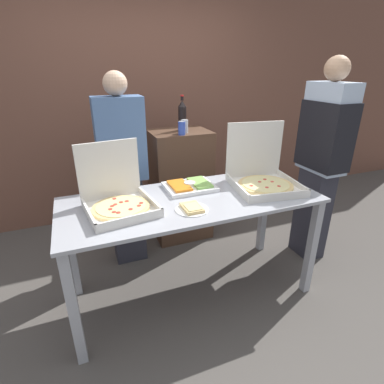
{
  "coord_description": "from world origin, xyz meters",
  "views": [
    {
      "loc": [
        -0.73,
        -1.84,
        1.74
      ],
      "look_at": [
        0.0,
        0.0,
        0.9
      ],
      "focal_mm": 28.0,
      "sensor_mm": 36.0,
      "label": 1
    }
  ],
  "objects_px": {
    "person_guest_cap": "(123,171)",
    "paper_plate_front_left": "(192,208)",
    "soda_bottle": "(182,115)",
    "soda_can_colored": "(182,128)",
    "veggie_tray": "(190,186)",
    "pizza_box_far_left": "(262,176)",
    "person_server_vest": "(322,153)",
    "pizza_box_near_right": "(118,198)",
    "soda_can_silver": "(185,126)"
  },
  "relations": [
    {
      "from": "pizza_box_far_left",
      "to": "soda_can_silver",
      "type": "height_order",
      "value": "pizza_box_far_left"
    },
    {
      "from": "paper_plate_front_left",
      "to": "person_server_vest",
      "type": "relative_size",
      "value": 0.12
    },
    {
      "from": "soda_can_colored",
      "to": "veggie_tray",
      "type": "bearing_deg",
      "value": -104.2
    },
    {
      "from": "paper_plate_front_left",
      "to": "soda_can_silver",
      "type": "distance_m",
      "value": 1.11
    },
    {
      "from": "pizza_box_near_right",
      "to": "veggie_tray",
      "type": "bearing_deg",
      "value": 7.2
    },
    {
      "from": "pizza_box_near_right",
      "to": "soda_bottle",
      "type": "bearing_deg",
      "value": 41.77
    },
    {
      "from": "pizza_box_near_right",
      "to": "person_guest_cap",
      "type": "bearing_deg",
      "value": 70.03
    },
    {
      "from": "paper_plate_front_left",
      "to": "soda_can_colored",
      "type": "bearing_deg",
      "value": 73.99
    },
    {
      "from": "pizza_box_far_left",
      "to": "paper_plate_front_left",
      "type": "bearing_deg",
      "value": -155.38
    },
    {
      "from": "paper_plate_front_left",
      "to": "soda_can_silver",
      "type": "xyz_separation_m",
      "value": [
        0.32,
        1.01,
        0.35
      ]
    },
    {
      "from": "paper_plate_front_left",
      "to": "person_server_vest",
      "type": "height_order",
      "value": "person_server_vest"
    },
    {
      "from": "soda_can_colored",
      "to": "person_guest_cap",
      "type": "relative_size",
      "value": 0.07
    },
    {
      "from": "veggie_tray",
      "to": "soda_bottle",
      "type": "bearing_deg",
      "value": 73.8
    },
    {
      "from": "paper_plate_front_left",
      "to": "soda_bottle",
      "type": "height_order",
      "value": "soda_bottle"
    },
    {
      "from": "soda_bottle",
      "to": "person_server_vest",
      "type": "bearing_deg",
      "value": -40.42
    },
    {
      "from": "person_server_vest",
      "to": "soda_can_silver",
      "type": "bearing_deg",
      "value": 54.57
    },
    {
      "from": "pizza_box_far_left",
      "to": "pizza_box_near_right",
      "type": "height_order",
      "value": "pizza_box_far_left"
    },
    {
      "from": "soda_can_colored",
      "to": "pizza_box_near_right",
      "type": "bearing_deg",
      "value": -134.57
    },
    {
      "from": "soda_bottle",
      "to": "soda_can_colored",
      "type": "height_order",
      "value": "soda_bottle"
    },
    {
      "from": "veggie_tray",
      "to": "person_guest_cap",
      "type": "relative_size",
      "value": 0.22
    },
    {
      "from": "pizza_box_far_left",
      "to": "soda_can_colored",
      "type": "bearing_deg",
      "value": 127.6
    },
    {
      "from": "soda_bottle",
      "to": "soda_can_colored",
      "type": "distance_m",
      "value": 0.23
    },
    {
      "from": "soda_can_colored",
      "to": "person_server_vest",
      "type": "relative_size",
      "value": 0.07
    },
    {
      "from": "pizza_box_far_left",
      "to": "pizza_box_near_right",
      "type": "bearing_deg",
      "value": -171.94
    },
    {
      "from": "pizza_box_far_left",
      "to": "pizza_box_near_right",
      "type": "xyz_separation_m",
      "value": [
        -1.13,
        0.0,
        -0.01
      ]
    },
    {
      "from": "paper_plate_front_left",
      "to": "soda_can_silver",
      "type": "height_order",
      "value": "soda_can_silver"
    },
    {
      "from": "paper_plate_front_left",
      "to": "person_guest_cap",
      "type": "height_order",
      "value": "person_guest_cap"
    },
    {
      "from": "person_server_vest",
      "to": "person_guest_cap",
      "type": "bearing_deg",
      "value": 70.74
    },
    {
      "from": "pizza_box_near_right",
      "to": "person_server_vest",
      "type": "xyz_separation_m",
      "value": [
        1.79,
        0.08,
        0.1
      ]
    },
    {
      "from": "pizza_box_far_left",
      "to": "person_guest_cap",
      "type": "height_order",
      "value": "person_guest_cap"
    },
    {
      "from": "veggie_tray",
      "to": "person_server_vest",
      "type": "bearing_deg",
      "value": -3.37
    },
    {
      "from": "paper_plate_front_left",
      "to": "soda_can_colored",
      "type": "height_order",
      "value": "soda_can_colored"
    },
    {
      "from": "paper_plate_front_left",
      "to": "veggie_tray",
      "type": "bearing_deg",
      "value": 71.1
    },
    {
      "from": "soda_can_silver",
      "to": "soda_can_colored",
      "type": "bearing_deg",
      "value": -127.29
    },
    {
      "from": "paper_plate_front_left",
      "to": "pizza_box_near_right",
      "type": "bearing_deg",
      "value": 155.73
    },
    {
      "from": "pizza_box_near_right",
      "to": "person_guest_cap",
      "type": "relative_size",
      "value": 0.29
    },
    {
      "from": "soda_can_silver",
      "to": "person_server_vest",
      "type": "height_order",
      "value": "person_server_vest"
    },
    {
      "from": "paper_plate_front_left",
      "to": "soda_bottle",
      "type": "relative_size",
      "value": 0.68
    },
    {
      "from": "veggie_tray",
      "to": "soda_bottle",
      "type": "distance_m",
      "value": 0.91
    },
    {
      "from": "paper_plate_front_left",
      "to": "soda_can_silver",
      "type": "bearing_deg",
      "value": 72.14
    },
    {
      "from": "pizza_box_near_right",
      "to": "veggie_tray",
      "type": "xyz_separation_m",
      "value": [
        0.57,
        0.15,
        -0.05
      ]
    },
    {
      "from": "soda_can_colored",
      "to": "person_server_vest",
      "type": "height_order",
      "value": "person_server_vest"
    },
    {
      "from": "soda_can_silver",
      "to": "pizza_box_near_right",
      "type": "bearing_deg",
      "value": -133.95
    },
    {
      "from": "pizza_box_near_right",
      "to": "pizza_box_far_left",
      "type": "bearing_deg",
      "value": -7.68
    },
    {
      "from": "veggie_tray",
      "to": "person_guest_cap",
      "type": "distance_m",
      "value": 0.66
    },
    {
      "from": "pizza_box_far_left",
      "to": "soda_bottle",
      "type": "xyz_separation_m",
      "value": [
        -0.33,
        0.93,
        0.36
      ]
    },
    {
      "from": "person_guest_cap",
      "to": "paper_plate_front_left",
      "type": "bearing_deg",
      "value": 109.64
    },
    {
      "from": "soda_bottle",
      "to": "person_guest_cap",
      "type": "bearing_deg",
      "value": -157.34
    },
    {
      "from": "paper_plate_front_left",
      "to": "pizza_box_far_left",
      "type": "bearing_deg",
      "value": 16.43
    },
    {
      "from": "soda_bottle",
      "to": "person_server_vest",
      "type": "height_order",
      "value": "person_server_vest"
    }
  ]
}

